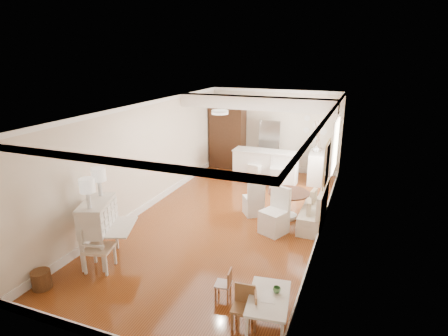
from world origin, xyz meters
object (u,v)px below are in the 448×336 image
Objects in this scene: kids_chair_a at (247,309)px; dining_table at (288,205)px; kids_chair_b at (223,284)px; breakfast_counter at (265,166)px; bar_stool_left at (256,168)px; bar_stool_right at (277,172)px; kids_table at (268,311)px; wicker_basket at (41,280)px; slip_chair_far at (254,197)px; fridge at (280,148)px; pantry_cabinet at (228,136)px; kids_chair_c at (243,308)px; gustavian_armchair at (99,248)px; secretary_bureau at (99,231)px; slip_chair_near at (274,211)px; sideboard at (316,167)px.

kids_chair_a is 0.61× the size of dining_table.
breakfast_counter is (-0.92, 6.02, 0.24)m from kids_chair_b.
bar_stool_right is at bearing 4.02° from bar_stool_left.
kids_chair_a reaches higher than kids_chair_b.
kids_table is 1.81× the size of kids_chair_b.
wicker_basket is 6.98m from bar_stool_left.
slip_chair_far reaches higher than kids_chair_b.
fridge reaches higher than slip_chair_far.
dining_table is 4.68m from pantry_cabinet.
fridge is (-1.25, 7.60, 0.57)m from kids_chair_c.
bar_stool_right reaches higher than gustavian_armchair.
kids_chair_a is at bearing -86.56° from dining_table.
bar_stool_left is (1.35, 5.83, 0.04)m from gustavian_armchair.
wicker_basket is 5.06m from slip_chair_far.
fridge is (0.20, 1.05, 0.39)m from breakfast_counter.
fridge reaches higher than bar_stool_right.
pantry_cabinet reaches higher than kids_table.
fridge is at bearing 52.75° from secretary_bureau.
dining_table is (3.41, 4.47, 0.18)m from wicker_basket.
dining_table is (2.84, 3.60, -0.11)m from gustavian_armchair.
gustavian_armchair is 1.39× the size of kids_chair_c.
slip_chair_near reaches higher than kids_table.
slip_chair_far reaches higher than wicker_basket.
fridge reaches higher than dining_table.
kids_chair_c is at bearing -67.58° from pantry_cabinet.
slip_chair_far is (-1.41, 3.83, 0.22)m from kids_table.
sideboard is at bearing -39.17° from gustavian_armchair.
bar_stool_right is (0.08, 2.14, 0.05)m from slip_chair_far.
kids_chair_b is at bearing -70.88° from slip_chair_near.
pantry_cabinet is (-2.83, 4.46, 0.61)m from slip_chair_near.
wicker_basket is 8.35m from fridge.
sideboard is at bearing 85.51° from dining_table.
bar_stool_right is at bearing -41.34° from breakfast_counter.
kids_chair_b is 7.62m from pantry_cabinet.
kids_chair_b is (-0.88, 0.37, 0.03)m from kids_table.
slip_chair_near is at bearing 18.28° from secretary_bureau.
gustavian_armchair is at bearing 165.96° from kids_chair_c.
secretary_bureau is at bearing 23.20° from gustavian_armchair.
slip_chair_far is 0.41× the size of pantry_cabinet.
wicker_basket is 4.84m from slip_chair_near.
secretary_bureau is 3.78m from slip_chair_near.
fridge reaches higher than kids_chair_c.
fridge reaches higher than kids_table.
secretary_bureau is at bearing -122.55° from sideboard.
kids_table is at bearing -82.22° from dining_table.
pantry_cabinet is at bearing -177.06° from kids_chair_a.
fridge is (1.78, 7.10, 0.44)m from gustavian_armchair.
kids_chair_b is at bearing -26.13° from secretary_bureau.
wicker_basket is at bearing -93.22° from pantry_cabinet.
sideboard is at bearing 167.30° from kids_chair_b.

